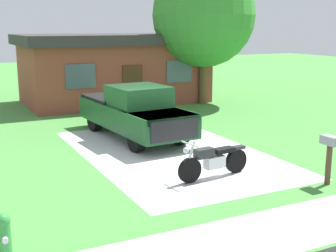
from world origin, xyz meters
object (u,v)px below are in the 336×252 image
(mailbox, at_px, (330,147))
(shade_tree, at_px, (204,15))
(pickup_truck, at_px, (133,111))
(fire_hydrant, at_px, (4,238))
(motorcycle, at_px, (213,160))
(neighbor_house, at_px, (114,68))

(mailbox, relative_size, shade_tree, 0.18)
(shade_tree, bearing_deg, mailbox, -106.23)
(pickup_truck, relative_size, mailbox, 4.57)
(mailbox, xyz_separation_m, shade_tree, (3.51, 12.07, 3.45))
(fire_hydrant, distance_m, mailbox, 7.85)
(pickup_truck, relative_size, fire_hydrant, 6.61)
(motorcycle, bearing_deg, fire_hydrant, -158.62)
(pickup_truck, distance_m, mailbox, 7.34)
(neighbor_house, bearing_deg, fire_hydrant, -116.44)
(mailbox, xyz_separation_m, neighbor_house, (-0.30, 14.71, 0.81))
(motorcycle, distance_m, pickup_truck, 5.19)
(fire_hydrant, relative_size, neighbor_house, 0.09)
(pickup_truck, height_order, neighbor_house, neighbor_house)
(motorcycle, relative_size, fire_hydrant, 2.54)
(pickup_truck, bearing_deg, shade_tree, 40.86)
(mailbox, relative_size, neighbor_house, 0.13)
(fire_hydrant, distance_m, neighbor_house, 16.94)
(motorcycle, xyz_separation_m, neighbor_house, (2.00, 12.96, 1.32))
(shade_tree, bearing_deg, neighbor_house, 145.33)
(motorcycle, bearing_deg, shade_tree, 60.61)
(motorcycle, height_order, shade_tree, shade_tree)
(motorcycle, xyz_separation_m, pickup_truck, (-0.15, 5.16, 0.48))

